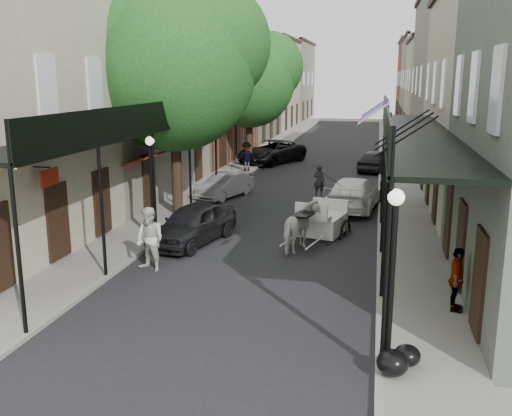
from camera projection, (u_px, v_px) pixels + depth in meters
The scene contains 24 objects.
ground at pixel (217, 318), 14.23m from camera, with size 140.00×140.00×0.00m, color gray.
road at pixel (311, 179), 33.28m from camera, with size 8.00×90.00×0.01m, color black.
sidewalk_left at pixel (228, 175), 34.29m from camera, with size 2.20×90.00×0.12m, color gray.
sidewalk_right at pixel (399, 182), 32.26m from camera, with size 2.20×90.00×0.12m, color gray.
building_row_left at pixel (215, 85), 43.37m from camera, with size 5.00×80.00×10.50m, color #B7B093.
building_row_right at pixel (451, 86), 39.88m from camera, with size 5.00×80.00×10.50m, color gray.
gallery_left at pixel (142, 127), 20.94m from camera, with size 2.20×18.05×4.88m.
gallery_right at pixel (411, 132), 18.99m from camera, with size 2.20×18.05×4.88m.
tree_near at pixel (184, 61), 23.31m from camera, with size 7.31×6.80×9.63m.
tree_far at pixel (255, 77), 36.81m from camera, with size 6.45×6.00×8.61m.
lamppost_right_near at pixel (392, 279), 11.03m from camera, with size 0.32×0.32×3.71m.
lamppost_left at pixel (152, 186), 20.31m from camera, with size 0.32×0.32×3.71m.
lamppost_right_far at pixel (384, 151), 30.09m from camera, with size 0.32×0.32×3.71m.
horse at pixel (302, 227), 19.49m from camera, with size 0.90×1.97×1.66m, color silver.
carriage at pixel (326, 205), 21.71m from camera, with size 2.05×2.70×2.78m.
pedestrian_walking at pixel (150, 239), 17.47m from camera, with size 0.97×0.76×2.00m, color beige.
pedestrian_sidewalk_left at pixel (247, 156), 35.38m from camera, with size 1.17×0.67×1.81m, color gray.
pedestrian_sidewalk_right at pixel (457, 280), 14.18m from camera, with size 0.96×0.40×1.64m, color gray.
car_left_near at pixel (193, 224), 20.44m from camera, with size 1.69×4.21×1.44m, color black.
car_left_mid at pixel (224, 186), 28.16m from camera, with size 1.27×3.63×1.20m, color #A7A7AC.
car_left_far at pixel (272, 152), 39.38m from camera, with size 2.61×5.67×1.58m, color black.
car_right_near at pixel (354, 194), 25.68m from camera, with size 2.02×4.97×1.44m, color white.
car_right_far at pixel (375, 160), 36.04m from camera, with size 1.62×4.01×1.37m, color black.
trash_bags at pixel (398, 360), 11.34m from camera, with size 0.89×1.04×0.53m.
Camera 1 is at (3.70, -12.75, 5.88)m, focal length 40.00 mm.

